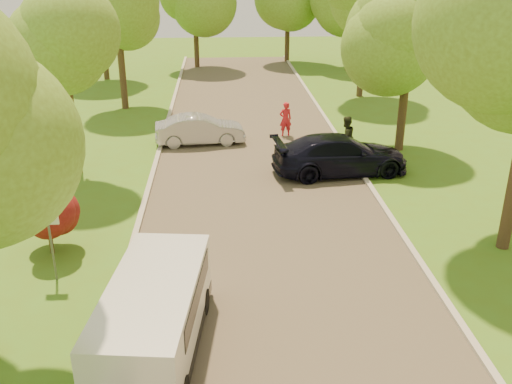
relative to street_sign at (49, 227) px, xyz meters
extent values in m
plane|color=#4B731B|center=(5.80, -4.00, -1.56)|extent=(100.00, 100.00, 0.00)
cube|color=#4C4438|center=(5.80, 4.00, -1.56)|extent=(8.00, 60.00, 0.01)
cube|color=#B2AD9E|center=(1.75, 4.00, -1.50)|extent=(0.18, 60.00, 0.12)
cube|color=#B2AD9E|center=(9.85, 4.00, -1.50)|extent=(0.18, 60.00, 0.12)
cylinder|color=#59595E|center=(0.00, 0.00, -0.56)|extent=(0.06, 0.06, 2.00)
cube|color=white|center=(0.00, 0.00, 0.34)|extent=(0.55, 0.04, 0.55)
cylinder|color=#382619|center=(-0.50, 1.50, -1.21)|extent=(0.12, 0.12, 0.70)
sphere|color=#590F0F|center=(-0.50, 1.50, -0.46)|extent=(1.70, 1.70, 1.70)
cylinder|color=#382619|center=(-1.20, 8.00, 0.01)|extent=(0.36, 0.36, 3.15)
sphere|color=#5A7D22|center=(-1.20, 8.00, 2.85)|extent=(4.20, 4.20, 4.20)
sphere|color=#5A7D22|center=(-0.57, 8.00, 3.48)|extent=(3.15, 3.15, 3.15)
cylinder|color=#382619|center=(-0.80, 18.00, 0.35)|extent=(0.36, 0.36, 3.83)
sphere|color=#5A7D22|center=(-0.80, 18.00, 3.70)|extent=(4.80, 4.80, 4.80)
cylinder|color=#382619|center=(12.20, 10.00, 0.12)|extent=(0.36, 0.36, 3.38)
sphere|color=#5A7D22|center=(12.20, 10.00, 3.13)|extent=(4.40, 4.40, 4.40)
sphere|color=#5A7D22|center=(12.86, 10.00, 3.79)|extent=(3.30, 3.30, 3.30)
cylinder|color=#382619|center=(12.80, 20.00, 0.46)|extent=(0.36, 0.36, 4.05)
cylinder|color=#382619|center=(-3.20, 26.00, 0.24)|extent=(0.36, 0.36, 3.60)
sphere|color=#5A7D22|center=(-3.20, 26.00, 3.54)|extent=(5.00, 5.00, 5.00)
cylinder|color=#382619|center=(13.80, 28.00, 0.35)|extent=(0.36, 0.36, 3.83)
cylinder|color=#382619|center=(2.80, 30.00, 0.12)|extent=(0.36, 0.36, 3.38)
sphere|color=#5A7D22|center=(2.80, 30.00, 3.25)|extent=(4.80, 4.80, 4.80)
cylinder|color=#382619|center=(9.80, 32.00, 0.24)|extent=(0.36, 0.36, 3.60)
cube|color=white|center=(2.93, -3.14, -0.62)|extent=(2.31, 4.70, 1.55)
cube|color=black|center=(2.93, -3.14, -1.28)|extent=(2.34, 4.79, 0.28)
cube|color=black|center=(2.96, -2.91, -0.25)|extent=(2.18, 3.39, 0.52)
cylinder|color=black|center=(2.31, -1.55, -1.25)|extent=(0.30, 0.64, 0.62)
cylinder|color=black|center=(3.90, -1.75, -1.25)|extent=(0.30, 0.64, 0.62)
imported|color=#ADADB2|center=(3.50, 11.39, -0.91)|extent=(4.08, 1.76, 1.31)
imported|color=black|center=(9.02, 7.29, -0.80)|extent=(5.47, 2.72, 1.53)
imported|color=red|center=(7.46, 12.31, -0.76)|extent=(0.66, 0.51, 1.62)
imported|color=#2E331F|center=(9.60, 9.09, -0.67)|extent=(1.09, 1.02, 1.78)
camera|label=1|loc=(4.42, -13.29, 6.44)|focal=40.00mm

